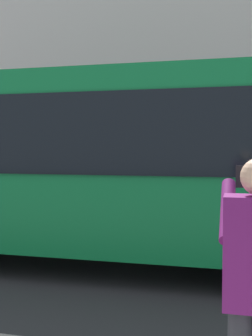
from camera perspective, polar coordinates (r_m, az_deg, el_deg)
The scene contains 3 objects.
ground_plane at distance 7.38m, azimuth 11.40°, elevation -12.40°, with size 60.00×60.00×0.00m, color #2B2B2D.
building_facade_far at distance 14.51m, azimuth 13.24°, elevation 18.89°, with size 28.00×1.55×12.00m.
red_bus at distance 7.19m, azimuth -6.41°, elevation 0.83°, with size 9.05×2.54×3.08m.
Camera 1 is at (-0.37, 7.12, 1.90)m, focal length 46.57 mm.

